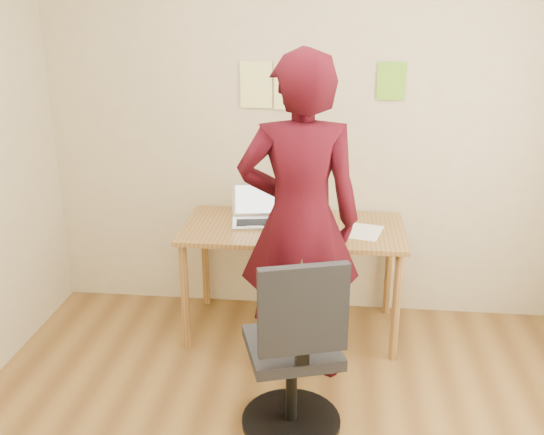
# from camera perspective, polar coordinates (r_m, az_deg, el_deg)

# --- Properties ---
(room) EXTENTS (3.58, 3.58, 2.78)m
(room) POSITION_cam_1_polar(r_m,az_deg,el_deg) (2.36, 0.70, 1.31)
(room) COLOR brown
(room) RESTS_ON ground
(desk) EXTENTS (1.40, 0.70, 0.74)m
(desk) POSITION_cam_1_polar(r_m,az_deg,el_deg) (3.90, 1.98, -2.04)
(desk) COLOR #9E6D36
(desk) RESTS_ON ground
(laptop) EXTENTS (0.36, 0.33, 0.23)m
(laptop) POSITION_cam_1_polar(r_m,az_deg,el_deg) (3.93, -1.39, 0.33)
(laptop) COLOR #BCBCC3
(laptop) RESTS_ON desk
(paper_sheet) EXTENTS (0.26, 0.32, 0.00)m
(paper_sheet) POSITION_cam_1_polar(r_m,az_deg,el_deg) (3.82, 8.72, -1.33)
(paper_sheet) COLOR white
(paper_sheet) RESTS_ON desk
(phone) EXTENTS (0.08, 0.12, 0.01)m
(phone) POSITION_cam_1_polar(r_m,az_deg,el_deg) (3.66, 4.05, -2.01)
(phone) COLOR black
(phone) RESTS_ON desk
(wall_note_left) EXTENTS (0.21, 0.00, 0.30)m
(wall_note_left) POSITION_cam_1_polar(r_m,az_deg,el_deg) (4.04, -1.50, 12.39)
(wall_note_left) COLOR #FFF998
(wall_note_left) RESTS_ON room
(wall_note_mid) EXTENTS (0.21, 0.00, 0.30)m
(wall_note_mid) POSITION_cam_1_polar(r_m,az_deg,el_deg) (4.01, 1.71, 12.22)
(wall_note_mid) COLOR #FFF998
(wall_note_mid) RESTS_ON room
(wall_note_right) EXTENTS (0.18, 0.00, 0.24)m
(wall_note_right) POSITION_cam_1_polar(r_m,az_deg,el_deg) (4.01, 11.17, 12.48)
(wall_note_right) COLOR #73C22B
(wall_note_right) RESTS_ON room
(office_chair) EXTENTS (0.55, 0.56, 1.00)m
(office_chair) POSITION_cam_1_polar(r_m,az_deg,el_deg) (3.07, 2.17, -13.23)
(office_chair) COLOR black
(office_chair) RESTS_ON ground
(person) EXTENTS (0.73, 0.52, 1.89)m
(person) POSITION_cam_1_polar(r_m,az_deg,el_deg) (3.36, 2.61, -0.40)
(person) COLOR #3A0810
(person) RESTS_ON ground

